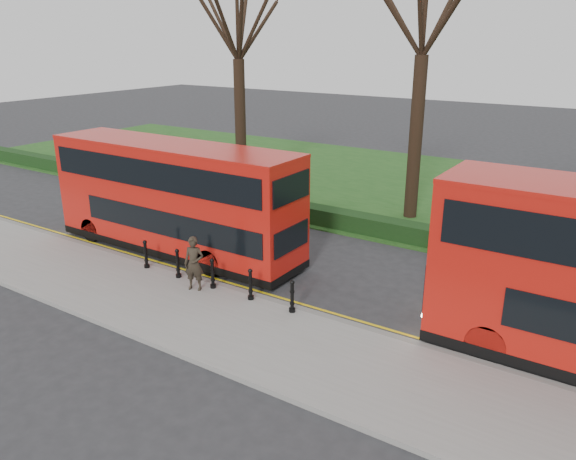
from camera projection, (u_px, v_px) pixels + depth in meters
The scene contains 11 objects.
ground at pixel (248, 281), 19.67m from camera, with size 120.00×120.00×0.00m, color #28282B.
pavement at pixel (189, 312), 17.28m from camera, with size 60.00×4.00×0.15m, color gray.
kerb at pixel (230, 289), 18.86m from camera, with size 60.00×0.25×0.16m, color slate.
grass_verge at pixel (409, 188), 31.51m from camera, with size 60.00×18.00×0.06m, color #1E4B19.
hedge at pixel (340, 220), 24.91m from camera, with size 60.00×0.90×0.80m, color black.
yellow_line_outer at pixel (236, 288), 19.12m from camera, with size 60.00×0.10×0.01m, color yellow.
yellow_line_inner at pixel (239, 286), 19.28m from camera, with size 60.00×0.10×0.01m, color yellow.
tree_left at pixel (237, 13), 28.68m from camera, with size 8.11×8.11×12.67m.
bollard_row at pixel (213, 274), 18.62m from camera, with size 6.45×0.15×1.00m.
bus_lead at pixel (174, 199), 21.67m from camera, with size 10.83×2.49×4.31m.
pedestrian at pixel (194, 264), 18.39m from camera, with size 0.67×0.44×1.83m, color #2D261C.
Camera 1 is at (11.04, -14.28, 8.15)m, focal length 35.00 mm.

